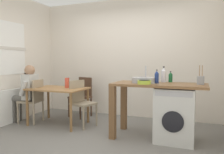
{
  "coord_description": "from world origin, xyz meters",
  "views": [
    {
      "loc": [
        1.61,
        -3.23,
        1.29
      ],
      "look_at": [
        0.15,
        0.45,
        1.0
      ],
      "focal_mm": 35.77,
      "sensor_mm": 36.0,
      "label": 1
    }
  ],
  "objects": [
    {
      "name": "mixing_bowl",
      "position": [
        0.79,
        0.22,
        0.95
      ],
      "size": [
        0.21,
        0.21,
        0.06
      ],
      "color": "#A8C63D",
      "rests_on": "kitchen_counter"
    },
    {
      "name": "chair_opposite",
      "position": [
        -0.57,
        0.59,
        0.51
      ],
      "size": [
        0.5,
        0.5,
        0.9
      ],
      "rotation": [
        0.0,
        0.0,
        -1.86
      ],
      "color": "gray",
      "rests_on": "ground_plane"
    },
    {
      "name": "sink_basin",
      "position": [
        0.73,
        0.42,
        0.97
      ],
      "size": [
        0.38,
        0.38,
        0.09
      ],
      "primitive_type": "cylinder",
      "color": "#9EA0A5",
      "rests_on": "kitchen_counter"
    },
    {
      "name": "chair_person_seat",
      "position": [
        -1.59,
        0.43,
        0.51
      ],
      "size": [
        0.46,
        0.46,
        0.9
      ],
      "rotation": [
        0.0,
        0.0,
        1.73
      ],
      "color": "gray",
      "rests_on": "ground_plane"
    },
    {
      "name": "scissors",
      "position": [
        0.94,
        0.32,
        0.92
      ],
      "size": [
        0.15,
        0.06,
        0.01
      ],
      "color": "#B2B2B7",
      "rests_on": "kitchen_counter"
    },
    {
      "name": "vase",
      "position": [
        -0.9,
        0.62,
        0.84
      ],
      "size": [
        0.09,
        0.09,
        0.2
      ],
      "primitive_type": "cylinder",
      "color": "#D84C38",
      "rests_on": "dining_table"
    },
    {
      "name": "wall_back",
      "position": [
        0.0,
        1.75,
        1.35
      ],
      "size": [
        4.6,
        0.1,
        2.7
      ],
      "primitive_type": "cube",
      "color": "silver",
      "rests_on": "ground_plane"
    },
    {
      "name": "ground_plane",
      "position": [
        0.0,
        0.0,
        0.0
      ],
      "size": [
        5.46,
        5.46,
        0.0
      ],
      "primitive_type": "plane",
      "color": "slate"
    },
    {
      "name": "kitchen_counter",
      "position": [
        0.78,
        0.42,
        0.76
      ],
      "size": [
        1.5,
        0.68,
        0.92
      ],
      "color": "brown",
      "rests_on": "ground_plane"
    },
    {
      "name": "tap",
      "position": [
        0.73,
        0.6,
        1.06
      ],
      "size": [
        0.02,
        0.02,
        0.28
      ],
      "primitive_type": "cylinder",
      "color": "#B2B2B7",
      "rests_on": "kitchen_counter"
    },
    {
      "name": "washing_machine",
      "position": [
        1.25,
        0.41,
        0.43
      ],
      "size": [
        0.6,
        0.61,
        0.86
      ],
      "color": "silver",
      "rests_on": "ground_plane"
    },
    {
      "name": "radiator",
      "position": [
        -2.02,
        0.3,
        0.35
      ],
      "size": [
        0.1,
        0.8,
        0.7
      ],
      "primitive_type": "cube",
      "color": "white",
      "rests_on": "ground_plane"
    },
    {
      "name": "bottle_clear_small",
      "position": [
        1.14,
        0.69,
        1.01
      ],
      "size": [
        0.07,
        0.07,
        0.19
      ],
      "color": "#19592D",
      "rests_on": "kitchen_counter"
    },
    {
      "name": "bottle_tall_green",
      "position": [
        0.94,
        0.48,
        1.02
      ],
      "size": [
        0.07,
        0.07,
        0.22
      ],
      "color": "navy",
      "rests_on": "kitchen_counter"
    },
    {
      "name": "seated_person",
      "position": [
        -1.75,
        0.41,
        0.67
      ],
      "size": [
        0.53,
        0.53,
        1.2
      ],
      "rotation": [
        0.0,
        0.0,
        1.73
      ],
      "color": "#595651",
      "rests_on": "ground_plane"
    },
    {
      "name": "utensil_crock",
      "position": [
        1.62,
        0.47,
        0.99
      ],
      "size": [
        0.11,
        0.11,
        0.3
      ],
      "color": "gray",
      "rests_on": "kitchen_counter"
    },
    {
      "name": "bottle_squat_brown",
      "position": [
        1.03,
        0.64,
        1.04
      ],
      "size": [
        0.08,
        0.08,
        0.27
      ],
      "color": "silver",
      "rests_on": "kitchen_counter"
    },
    {
      "name": "dining_table",
      "position": [
        -1.05,
        0.52,
        0.64
      ],
      "size": [
        1.1,
        0.76,
        0.74
      ],
      "color": "#9E7042",
      "rests_on": "ground_plane"
    },
    {
      "name": "chair_spare_by_wall",
      "position": [
        -0.93,
        1.29,
        0.51
      ],
      "size": [
        0.49,
        0.49,
        0.9
      ],
      "rotation": [
        0.0,
        0.0,
        2.89
      ],
      "color": "#4C3323",
      "rests_on": "ground_plane"
    }
  ]
}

